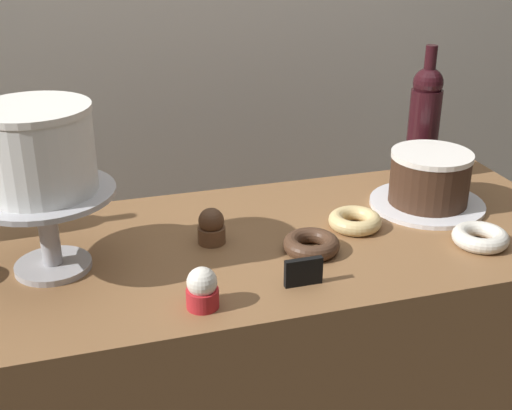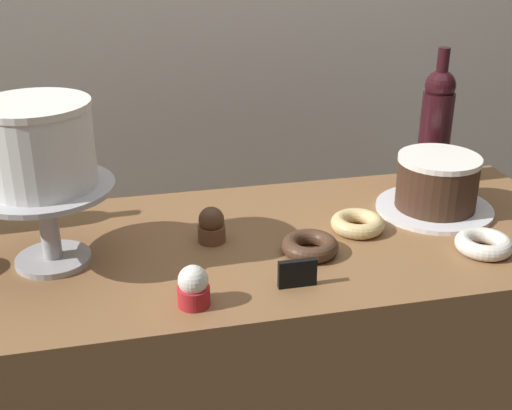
{
  "view_description": "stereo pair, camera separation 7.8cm",
  "coord_description": "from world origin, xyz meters",
  "px_view_note": "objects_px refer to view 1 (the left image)",
  "views": [
    {
      "loc": [
        -0.34,
        -1.17,
        1.58
      ],
      "look_at": [
        0.0,
        0.0,
        1.04
      ],
      "focal_mm": 47.23,
      "sensor_mm": 36.0,
      "label": 1
    },
    {
      "loc": [
        -0.27,
        -1.18,
        1.58
      ],
      "look_at": [
        0.0,
        0.0,
        1.04
      ],
      "focal_mm": 47.23,
      "sensor_mm": 36.0,
      "label": 2
    }
  ],
  "objects_px": {
    "wine_bottle_dark_red": "(424,121)",
    "price_sign_chalkboard": "(303,272)",
    "donut_sugar": "(480,237)",
    "donut_chocolate": "(311,244)",
    "cupcake_vanilla": "(202,289)",
    "cupcake_chocolate": "(211,227)",
    "white_layer_cake": "(37,149)",
    "chocolate_round_cake": "(430,177)",
    "cake_stand_pedestal": "(46,215)",
    "donut_glazed": "(354,220)"
  },
  "relations": [
    {
      "from": "cupcake_vanilla",
      "to": "donut_glazed",
      "type": "distance_m",
      "value": 0.43
    },
    {
      "from": "cupcake_chocolate",
      "to": "price_sign_chalkboard",
      "type": "bearing_deg",
      "value": -59.91
    },
    {
      "from": "cake_stand_pedestal",
      "to": "cupcake_vanilla",
      "type": "relative_size",
      "value": 3.46
    },
    {
      "from": "chocolate_round_cake",
      "to": "price_sign_chalkboard",
      "type": "bearing_deg",
      "value": -147.64
    },
    {
      "from": "donut_glazed",
      "to": "price_sign_chalkboard",
      "type": "xyz_separation_m",
      "value": [
        -0.18,
        -0.19,
        0.01
      ]
    },
    {
      "from": "cupcake_chocolate",
      "to": "wine_bottle_dark_red",
      "type": "bearing_deg",
      "value": 19.68
    },
    {
      "from": "white_layer_cake",
      "to": "cupcake_vanilla",
      "type": "height_order",
      "value": "white_layer_cake"
    },
    {
      "from": "cake_stand_pedestal",
      "to": "donut_sugar",
      "type": "height_order",
      "value": "cake_stand_pedestal"
    },
    {
      "from": "chocolate_round_cake",
      "to": "cupcake_chocolate",
      "type": "height_order",
      "value": "chocolate_round_cake"
    },
    {
      "from": "cupcake_chocolate",
      "to": "donut_glazed",
      "type": "height_order",
      "value": "cupcake_chocolate"
    },
    {
      "from": "wine_bottle_dark_red",
      "to": "cupcake_vanilla",
      "type": "distance_m",
      "value": 0.79
    },
    {
      "from": "cake_stand_pedestal",
      "to": "price_sign_chalkboard",
      "type": "relative_size",
      "value": 3.68
    },
    {
      "from": "donut_sugar",
      "to": "wine_bottle_dark_red",
      "type": "bearing_deg",
      "value": 79.78
    },
    {
      "from": "chocolate_round_cake",
      "to": "donut_sugar",
      "type": "xyz_separation_m",
      "value": [
        0.01,
        -0.2,
        -0.05
      ]
    },
    {
      "from": "cake_stand_pedestal",
      "to": "price_sign_chalkboard",
      "type": "bearing_deg",
      "value": -23.89
    },
    {
      "from": "price_sign_chalkboard",
      "to": "donut_glazed",
      "type": "bearing_deg",
      "value": 45.91
    },
    {
      "from": "donut_chocolate",
      "to": "price_sign_chalkboard",
      "type": "height_order",
      "value": "price_sign_chalkboard"
    },
    {
      "from": "white_layer_cake",
      "to": "wine_bottle_dark_red",
      "type": "xyz_separation_m",
      "value": [
        0.89,
        0.22,
        -0.09
      ]
    },
    {
      "from": "wine_bottle_dark_red",
      "to": "price_sign_chalkboard",
      "type": "distance_m",
      "value": 0.63
    },
    {
      "from": "chocolate_round_cake",
      "to": "donut_sugar",
      "type": "relative_size",
      "value": 1.6
    },
    {
      "from": "white_layer_cake",
      "to": "price_sign_chalkboard",
      "type": "xyz_separation_m",
      "value": [
        0.43,
        -0.19,
        -0.21
      ]
    },
    {
      "from": "wine_bottle_dark_red",
      "to": "donut_sugar",
      "type": "xyz_separation_m",
      "value": [
        -0.07,
        -0.37,
        -0.13
      ]
    },
    {
      "from": "donut_sugar",
      "to": "cupcake_chocolate",
      "type": "bearing_deg",
      "value": 162.58
    },
    {
      "from": "donut_chocolate",
      "to": "price_sign_chalkboard",
      "type": "xyz_separation_m",
      "value": [
        -0.06,
        -0.11,
        0.01
      ]
    },
    {
      "from": "donut_sugar",
      "to": "donut_chocolate",
      "type": "relative_size",
      "value": 1.0
    },
    {
      "from": "cupcake_chocolate",
      "to": "donut_chocolate",
      "type": "bearing_deg",
      "value": -27.76
    },
    {
      "from": "cupcake_chocolate",
      "to": "donut_glazed",
      "type": "bearing_deg",
      "value": -3.21
    },
    {
      "from": "donut_chocolate",
      "to": "white_layer_cake",
      "type": "bearing_deg",
      "value": 171.07
    },
    {
      "from": "donut_glazed",
      "to": "donut_sugar",
      "type": "height_order",
      "value": "same"
    },
    {
      "from": "price_sign_chalkboard",
      "to": "wine_bottle_dark_red",
      "type": "bearing_deg",
      "value": 42.05
    },
    {
      "from": "wine_bottle_dark_red",
      "to": "donut_chocolate",
      "type": "relative_size",
      "value": 2.91
    },
    {
      "from": "chocolate_round_cake",
      "to": "cupcake_vanilla",
      "type": "bearing_deg",
      "value": -155.24
    },
    {
      "from": "cupcake_vanilla",
      "to": "donut_chocolate",
      "type": "bearing_deg",
      "value": 28.43
    },
    {
      "from": "donut_glazed",
      "to": "chocolate_round_cake",
      "type": "bearing_deg",
      "value": 15.2
    },
    {
      "from": "donut_glazed",
      "to": "price_sign_chalkboard",
      "type": "bearing_deg",
      "value": -134.09
    },
    {
      "from": "chocolate_round_cake",
      "to": "price_sign_chalkboard",
      "type": "relative_size",
      "value": 2.55
    },
    {
      "from": "cake_stand_pedestal",
      "to": "white_layer_cake",
      "type": "relative_size",
      "value": 1.28
    },
    {
      "from": "donut_sugar",
      "to": "cupcake_vanilla",
      "type": "bearing_deg",
      "value": -173.5
    },
    {
      "from": "cupcake_vanilla",
      "to": "cupcake_chocolate",
      "type": "distance_m",
      "value": 0.24
    },
    {
      "from": "chocolate_round_cake",
      "to": "cupcake_vanilla",
      "type": "xyz_separation_m",
      "value": [
        -0.58,
        -0.27,
        -0.03
      ]
    },
    {
      "from": "chocolate_round_cake",
      "to": "price_sign_chalkboard",
      "type": "xyz_separation_m",
      "value": [
        -0.39,
        -0.25,
        -0.04
      ]
    },
    {
      "from": "cupcake_vanilla",
      "to": "donut_glazed",
      "type": "relative_size",
      "value": 0.66
    },
    {
      "from": "chocolate_round_cake",
      "to": "cake_stand_pedestal",
      "type": "bearing_deg",
      "value": -176.11
    },
    {
      "from": "cake_stand_pedestal",
      "to": "white_layer_cake",
      "type": "height_order",
      "value": "white_layer_cake"
    },
    {
      "from": "cupcake_chocolate",
      "to": "cake_stand_pedestal",
      "type": "bearing_deg",
      "value": -176.78
    },
    {
      "from": "cupcake_chocolate",
      "to": "donut_glazed",
      "type": "distance_m",
      "value": 0.31
    },
    {
      "from": "donut_sugar",
      "to": "price_sign_chalkboard",
      "type": "bearing_deg",
      "value": -173.3
    },
    {
      "from": "white_layer_cake",
      "to": "cupcake_vanilla",
      "type": "relative_size",
      "value": 2.71
    },
    {
      "from": "white_layer_cake",
      "to": "chocolate_round_cake",
      "type": "height_order",
      "value": "white_layer_cake"
    },
    {
      "from": "cupcake_vanilla",
      "to": "donut_sugar",
      "type": "xyz_separation_m",
      "value": [
        0.58,
        0.07,
        -0.02
      ]
    }
  ]
}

